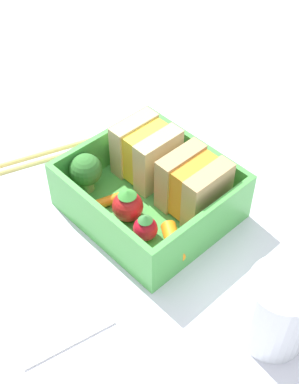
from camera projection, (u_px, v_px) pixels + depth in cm
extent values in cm
cube|color=silver|center=(149.00, 216.00, 56.91)|extent=(120.00, 120.00, 2.00)
cube|color=green|center=(149.00, 206.00, 55.76)|extent=(15.49, 13.96, 1.20)
cube|color=green|center=(195.00, 156.00, 56.86)|extent=(15.49, 0.60, 4.57)
cube|color=green|center=(98.00, 221.00, 50.51)|extent=(15.49, 0.60, 4.57)
cube|color=green|center=(102.00, 151.00, 57.45)|extent=(0.60, 12.76, 4.57)
cube|color=green|center=(204.00, 228.00, 49.91)|extent=(0.60, 12.76, 4.57)
cube|color=#D7BF86|center=(134.00, 144.00, 57.12)|extent=(1.85, 5.47, 6.05)
cube|color=yellow|center=(146.00, 152.00, 56.18)|extent=(1.85, 5.04, 5.57)
cube|color=#D7BF86|center=(158.00, 161.00, 55.24)|extent=(1.85, 5.47, 6.05)
cube|color=tan|center=(180.00, 176.00, 53.65)|extent=(1.85, 5.47, 6.05)
cube|color=orange|center=(193.00, 186.00, 52.72)|extent=(1.85, 5.04, 5.57)
cube|color=tan|center=(207.00, 196.00, 51.78)|extent=(1.85, 5.47, 6.05)
cylinder|color=#8BBB6C|center=(87.00, 184.00, 56.04)|extent=(1.40, 1.40, 1.64)
sphere|color=#377B32|center=(86.00, 170.00, 54.59)|extent=(3.41, 3.41, 3.41)
cylinder|color=orange|center=(112.00, 200.00, 54.85)|extent=(2.14, 3.95, 1.03)
sphere|color=red|center=(126.00, 205.00, 52.92)|extent=(3.13, 3.13, 3.13)
cone|color=green|center=(125.00, 192.00, 51.58)|extent=(1.88, 1.88, 0.60)
sphere|color=red|center=(145.00, 229.00, 51.25)|extent=(2.43, 2.43, 2.43)
cone|color=#3E8141|center=(145.00, 218.00, 50.16)|extent=(1.46, 1.46, 0.60)
cylinder|color=orange|center=(173.00, 241.00, 50.75)|extent=(4.27, 3.46, 1.52)
cylinder|color=tan|center=(45.00, 151.00, 62.12)|extent=(6.63, 17.85, 0.70)
cylinder|color=tan|center=(48.00, 157.00, 61.35)|extent=(6.63, 17.85, 0.70)
cylinder|color=white|center=(278.00, 310.00, 43.49)|extent=(5.72, 5.72, 7.52)
cube|color=white|center=(43.00, 293.00, 48.78)|extent=(13.62, 10.88, 0.40)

